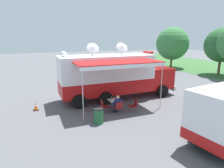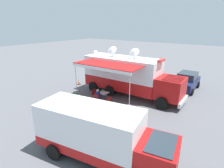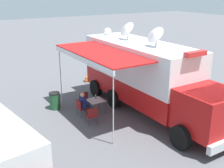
% 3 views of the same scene
% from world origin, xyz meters
% --- Properties ---
extents(ground_plane, '(100.00, 100.00, 0.00)m').
position_xyz_m(ground_plane, '(0.00, 0.00, 0.00)').
color(ground_plane, '#5B5B60').
extents(lot_stripe, '(0.21, 4.80, 0.01)m').
position_xyz_m(lot_stripe, '(-3.32, 2.05, 0.00)').
color(lot_stripe, silver).
rests_on(lot_stripe, ground).
extents(command_truck, '(4.99, 9.53, 4.53)m').
position_xyz_m(command_truck, '(0.02, 0.75, 1.95)').
color(command_truck, '#B71414').
rests_on(command_truck, ground).
extents(folding_table, '(0.81, 0.81, 0.73)m').
position_xyz_m(folding_table, '(2.48, -0.31, 0.67)').
color(folding_table, silver).
rests_on(folding_table, ground).
extents(water_bottle, '(0.07, 0.07, 0.22)m').
position_xyz_m(water_bottle, '(2.38, -0.48, 0.83)').
color(water_bottle, '#3F9959').
rests_on(water_bottle, folding_table).
extents(folding_chair_at_table, '(0.49, 0.49, 0.87)m').
position_xyz_m(folding_chair_at_table, '(3.28, -0.36, 0.51)').
color(folding_chair_at_table, maroon).
rests_on(folding_chair_at_table, ground).
extents(folding_chair_beside_table, '(0.49, 0.49, 0.87)m').
position_xyz_m(folding_chair_beside_table, '(2.67, -1.16, 0.51)').
color(folding_chair_beside_table, maroon).
rests_on(folding_chair_beside_table, ground).
extents(folding_chair_spare_by_truck, '(0.55, 0.55, 0.87)m').
position_xyz_m(folding_chair_spare_by_truck, '(3.23, 0.76, 0.51)').
color(folding_chair_spare_by_truck, maroon).
rests_on(folding_chair_spare_by_truck, ground).
extents(seated_responder, '(0.67, 0.56, 1.25)m').
position_xyz_m(seated_responder, '(3.09, -0.36, 0.65)').
color(seated_responder, navy).
rests_on(seated_responder, ground).
extents(trash_bin, '(0.57, 0.57, 0.91)m').
position_xyz_m(trash_bin, '(4.08, -1.95, 0.46)').
color(trash_bin, '#235B33').
rests_on(trash_bin, ground).
extents(traffic_cone, '(0.36, 0.36, 0.58)m').
position_xyz_m(traffic_cone, '(0.56, -5.32, 0.28)').
color(traffic_cone, black).
rests_on(traffic_cone, ground).
extents(support_truck, '(3.22, 7.05, 2.70)m').
position_xyz_m(support_truck, '(8.28, 4.02, 1.39)').
color(support_truck, white).
rests_on(support_truck, ground).
extents(car_behind_truck, '(4.20, 2.02, 1.76)m').
position_xyz_m(car_behind_truck, '(-4.76, 4.82, 0.88)').
color(car_behind_truck, navy).
rests_on(car_behind_truck, ground).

